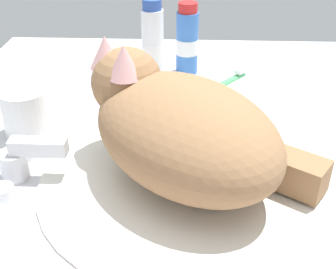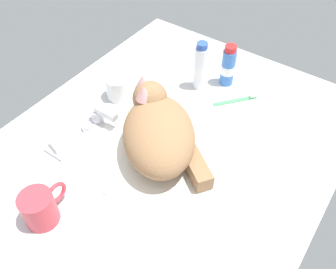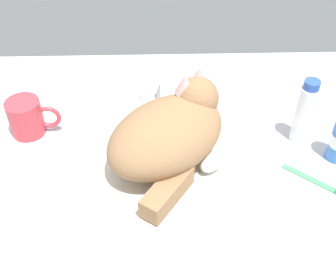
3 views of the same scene
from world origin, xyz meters
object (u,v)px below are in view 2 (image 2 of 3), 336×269
at_px(cat, 159,130).
at_px(rinse_cup, 118,88).
at_px(faucet, 100,115).
at_px(toothpaste_bottle, 200,67).
at_px(coffee_mug, 40,208).
at_px(soap_bar, 64,140).
at_px(mouthwash_bottle, 229,67).
at_px(toothbrush, 238,99).

xyz_separation_m(cat, rinse_cup, (0.10, 0.22, -0.04)).
bearing_deg(faucet, toothpaste_bottle, -26.40).
bearing_deg(toothpaste_bottle, coffee_mug, 176.24).
distance_m(soap_bar, mouthwash_bottle, 0.53).
distance_m(rinse_cup, toothbrush, 0.36).
xyz_separation_m(faucet, cat, (0.01, -0.20, 0.05)).
xyz_separation_m(rinse_cup, mouthwash_bottle, (0.25, -0.23, 0.03)).
distance_m(soap_bar, toothpaste_bottle, 0.45).
bearing_deg(soap_bar, mouthwash_bottle, -24.72).
relative_size(coffee_mug, soap_bar, 1.66).
bearing_deg(cat, soap_bar, 122.23).
height_order(soap_bar, toothbrush, soap_bar).
bearing_deg(faucet, soap_bar, 173.92).
bearing_deg(mouthwash_bottle, cat, 178.38).
bearing_deg(toothpaste_bottle, rinse_cup, 136.74).
bearing_deg(rinse_cup, coffee_mug, -162.13).
bearing_deg(toothbrush, cat, 164.87).
bearing_deg(cat, faucet, 92.90).
bearing_deg(coffee_mug, faucet, 19.36).
height_order(rinse_cup, toothpaste_bottle, toothpaste_bottle).
bearing_deg(faucet, coffee_mug, -160.64).
height_order(faucet, cat, cat).
relative_size(faucet, mouthwash_bottle, 0.88).
bearing_deg(cat, toothpaste_bottle, 10.56).
xyz_separation_m(soap_bar, toothbrush, (0.43, -0.29, -0.02)).
bearing_deg(coffee_mug, toothpaste_bottle, -3.76).
bearing_deg(faucet, rinse_cup, 13.66).
height_order(faucet, soap_bar, faucet).
bearing_deg(rinse_cup, faucet, -166.34).
distance_m(mouthwash_bottle, toothbrush, 0.11).
height_order(coffee_mug, mouthwash_bottle, mouthwash_bottle).
bearing_deg(toothpaste_bottle, toothbrush, -85.88).
distance_m(faucet, toothpaste_bottle, 0.33).
height_order(cat, soap_bar, cat).
xyz_separation_m(cat, toothbrush, (0.29, -0.08, -0.07)).
height_order(coffee_mug, soap_bar, coffee_mug).
xyz_separation_m(coffee_mug, rinse_cup, (0.41, 0.13, -0.01)).
bearing_deg(cat, coffee_mug, 163.62).
distance_m(toothpaste_bottle, toothbrush, 0.15).
bearing_deg(rinse_cup, mouthwash_bottle, -43.55).
relative_size(mouthwash_bottle, toothbrush, 1.18).
distance_m(coffee_mug, rinse_cup, 0.43).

